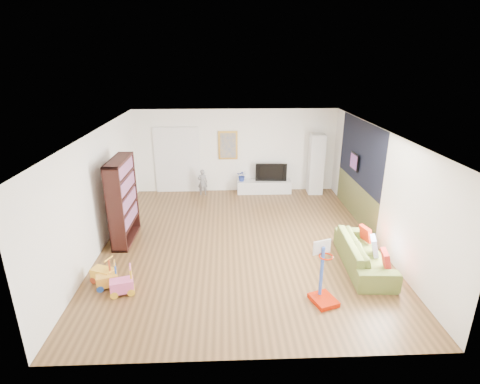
{
  "coord_description": "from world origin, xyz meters",
  "views": [
    {
      "loc": [
        -0.35,
        -8.12,
        4.26
      ],
      "look_at": [
        0.0,
        0.4,
        1.15
      ],
      "focal_mm": 28.0,
      "sensor_mm": 36.0,
      "label": 1
    }
  ],
  "objects_px": {
    "bookshelf": "(123,201)",
    "sofa": "(364,254)",
    "basketball_hoop": "(326,274)",
    "media_console": "(264,187)"
  },
  "relations": [
    {
      "from": "bookshelf",
      "to": "sofa",
      "type": "height_order",
      "value": "bookshelf"
    },
    {
      "from": "bookshelf",
      "to": "sofa",
      "type": "distance_m",
      "value": 5.63
    },
    {
      "from": "bookshelf",
      "to": "basketball_hoop",
      "type": "relative_size",
      "value": 1.72
    },
    {
      "from": "bookshelf",
      "to": "basketball_hoop",
      "type": "height_order",
      "value": "bookshelf"
    },
    {
      "from": "media_console",
      "to": "basketball_hoop",
      "type": "xyz_separation_m",
      "value": [
        0.5,
        -5.9,
        0.39
      ]
    },
    {
      "from": "bookshelf",
      "to": "basketball_hoop",
      "type": "xyz_separation_m",
      "value": [
        4.22,
        -2.7,
        -0.43
      ]
    },
    {
      "from": "bookshelf",
      "to": "sofa",
      "type": "relative_size",
      "value": 0.98
    },
    {
      "from": "basketball_hoop",
      "to": "media_console",
      "type": "bearing_deg",
      "value": 75.46
    },
    {
      "from": "media_console",
      "to": "bookshelf",
      "type": "bearing_deg",
      "value": -139.49
    },
    {
      "from": "media_console",
      "to": "bookshelf",
      "type": "relative_size",
      "value": 0.86
    }
  ]
}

